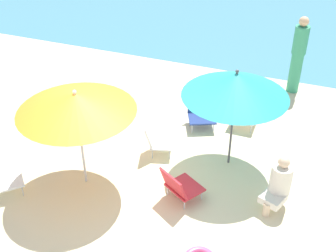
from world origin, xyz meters
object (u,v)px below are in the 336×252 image
Objects in this scene: beach_chair_c at (180,186)px; umbrella_orange at (76,102)px; umbrella_teal at (236,85)px; beach_chair_d at (201,112)px; person_b at (298,55)px; person_a at (279,183)px; beach_chair_b at (156,138)px; beach_chair_a at (245,111)px.

umbrella_orange is at bearing 125.34° from beach_chair_c.
umbrella_teal is at bearing 8.95° from beach_chair_c.
umbrella_orange reaches higher than beach_chair_c.
beach_chair_d is 2.71m from person_b.
person_a reaches higher than beach_chair_d.
umbrella_orange is at bearing -141.07° from beach_chair_b.
beach_chair_a is (-0.03, 1.39, -1.32)m from umbrella_teal.
beach_chair_a is (2.16, 2.77, -1.29)m from umbrella_orange.
umbrella_orange reaches higher than person_a.
person_b is at bearing 15.57° from beach_chair_c.
beach_chair_d is at bearing 129.33° from umbrella_teal.
person_b reaches higher than beach_chair_d.
umbrella_orange reaches higher than person_b.
umbrella_orange is 3.05m from beach_chair_d.
beach_chair_d is at bearing 61.11° from umbrella_orange.
beach_chair_b is at bearing 54.97° from umbrella_orange.
beach_chair_a is at bearing 33.89° from beach_chair_b.
beach_chair_d is (-0.86, 1.04, -1.33)m from umbrella_teal.
beach_chair_c is at bearing -53.57° from person_a.
beach_chair_a is 0.93× the size of beach_chair_b.
beach_chair_a is 0.63× the size of person_a.
umbrella_orange is 2.51× the size of beach_chair_d.
beach_chair_a is 0.80× the size of beach_chair_c.
beach_chair_b is (0.83, 1.19, -1.26)m from umbrella_orange.
person_b is at bearing 118.99° from beach_chair_d.
umbrella_orange is 1.97× the size of person_a.
umbrella_teal is 2.52× the size of beach_chair_d.
beach_chair_c is at bearing -10.33° from beach_chair_a.
beach_chair_b is 3.98m from person_b.
umbrella_teal is at bearing 15.13° from beach_chair_d.
beach_chair_d is 2.62m from person_a.
person_a is at bearing 20.55° from beach_chair_d.
person_a is (3.18, 0.56, -1.11)m from umbrella_orange.
beach_chair_b is (-1.36, -0.19, -1.29)m from umbrella_teal.
umbrella_teal is 3.14× the size of beach_chair_a.
umbrella_teal reaches higher than beach_chair_b.
umbrella_teal is (2.19, 1.37, 0.03)m from umbrella_orange.
umbrella_teal reaches higher than beach_chair_d.
person_b is (0.72, 3.15, -0.71)m from umbrella_teal.
umbrella_orange reaches higher than beach_chair_a.
umbrella_teal reaches higher than person_a.
beach_chair_b is at bearing -84.88° from person_a.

